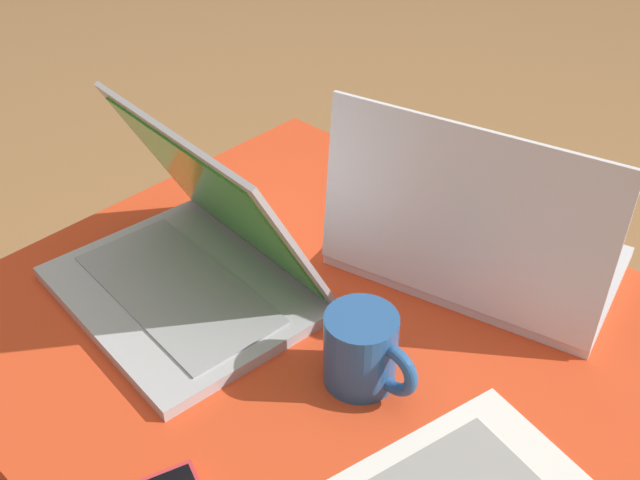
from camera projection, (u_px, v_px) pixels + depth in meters
ottoman at (332, 443)px, 1.05m from camera, size 0.89×0.76×0.42m
laptop_near at (193, 259)px, 0.97m from camera, size 0.36×0.29×0.25m
laptop_far at (473, 243)px, 1.00m from camera, size 0.41×0.31×0.25m
coffee_mug at (363, 351)px, 0.84m from camera, size 0.12×0.08×0.09m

